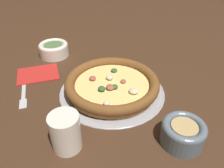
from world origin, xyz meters
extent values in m
plane|color=#3D2616|center=(0.00, 0.00, 0.00)|extent=(3.00, 3.00, 0.00)
cylinder|color=#9E9EA3|center=(0.00, 0.00, 0.00)|extent=(0.34, 0.34, 0.00)
torus|color=#9E9EA3|center=(0.00, 0.00, 0.00)|extent=(0.35, 0.35, 0.01)
cylinder|color=#BC7F42|center=(0.00, 0.00, 0.02)|extent=(0.29, 0.29, 0.02)
torus|color=brown|center=(0.00, 0.00, 0.04)|extent=(0.31, 0.31, 0.03)
cylinder|color=#B7381E|center=(0.00, 0.00, 0.03)|extent=(0.25, 0.25, 0.00)
cylinder|color=#EAC670|center=(0.00, 0.00, 0.03)|extent=(0.24, 0.24, 0.00)
ellipsoid|color=#2D5628|center=(0.00, 0.03, 0.04)|extent=(0.02, 0.02, 0.01)
ellipsoid|color=beige|center=(0.05, 0.10, 0.04)|extent=(0.02, 0.02, 0.01)
ellipsoid|color=#994C3D|center=(0.01, 0.03, 0.04)|extent=(0.03, 0.03, 0.01)
ellipsoid|color=beige|center=(0.00, -0.03, 0.04)|extent=(0.02, 0.02, 0.02)
ellipsoid|color=beige|center=(-0.05, 0.07, 0.04)|extent=(0.03, 0.03, 0.01)
ellipsoid|color=#994C3D|center=(-0.04, 0.01, 0.04)|extent=(0.03, 0.03, 0.01)
ellipsoid|color=#2D5628|center=(0.04, 0.03, 0.04)|extent=(0.03, 0.03, 0.02)
ellipsoid|color=beige|center=(0.00, 0.03, 0.04)|extent=(0.02, 0.02, 0.01)
ellipsoid|color=#2D5628|center=(-0.03, -0.07, 0.04)|extent=(0.02, 0.02, 0.01)
ellipsoid|color=#994C3D|center=(0.05, -0.04, 0.04)|extent=(0.03, 0.03, 0.01)
cylinder|color=slate|center=(-0.10, 0.26, 0.03)|extent=(0.11, 0.11, 0.05)
torus|color=slate|center=(-0.10, 0.26, 0.05)|extent=(0.11, 0.11, 0.02)
cylinder|color=tan|center=(-0.10, 0.26, 0.05)|extent=(0.07, 0.07, 0.00)
cylinder|color=silver|center=(0.16, -0.32, 0.02)|extent=(0.12, 0.12, 0.05)
torus|color=silver|center=(0.16, -0.32, 0.05)|extent=(0.12, 0.12, 0.02)
cylinder|color=#4C6B3D|center=(0.16, -0.32, 0.05)|extent=(0.08, 0.08, 0.00)
cylinder|color=silver|center=(0.17, 0.18, 0.05)|extent=(0.07, 0.07, 0.10)
cube|color=#B2231E|center=(0.23, -0.18, 0.00)|extent=(0.15, 0.12, 0.01)
cube|color=#B7B7BC|center=(0.28, -0.12, 0.00)|extent=(0.02, 0.15, 0.00)
cube|color=#B7B7BC|center=(0.28, -0.02, 0.00)|extent=(0.02, 0.05, 0.00)
camera|label=1|loc=(0.18, 0.55, 0.44)|focal=35.00mm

